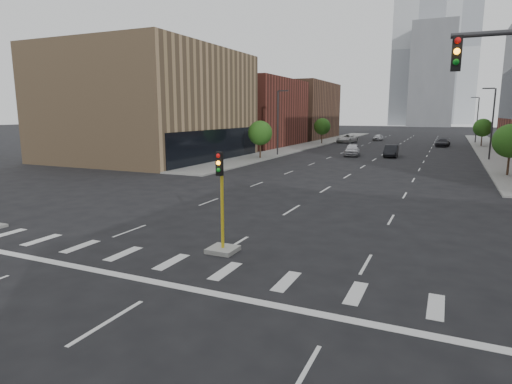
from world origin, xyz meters
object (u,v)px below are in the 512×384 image
Objects in this scene: car_far_left at (347,139)px; car_distant at (378,137)px; median_traffic_signal at (222,231)px; car_near_left at (352,150)px; car_mid_right at (391,151)px; car_deep_right at (443,143)px.

car_far_left is 10.67m from car_distant.
median_traffic_signal reaches higher than car_near_left.
car_mid_right reaches higher than car_deep_right.
car_far_left is at bearing 96.46° from car_near_left.
car_near_left is 5.26m from car_mid_right.
car_mid_right is 1.00× the size of car_deep_right.
car_far_left is 1.49× the size of car_distant.
car_near_left reaches higher than car_far_left.
median_traffic_signal is 45.75m from car_mid_right.
car_far_left is at bearing 176.82° from car_deep_right.
car_near_left is 1.01× the size of car_mid_right.
car_distant is at bearing 143.24° from car_deep_right.
car_deep_right is at bearing 71.76° from car_mid_right.
median_traffic_signal is 1.08× the size of car_distant.
car_far_left is at bearing 98.17° from median_traffic_signal.
car_near_left reaches higher than car_distant.
car_deep_right is (6.21, 22.56, -0.10)m from car_mid_right.
car_mid_right reaches higher than car_distant.
car_far_left is (-6.58, 26.72, -0.00)m from car_near_left.
car_far_left is (-10.29, 71.69, -0.13)m from median_traffic_signal.
median_traffic_signal reaches higher than car_mid_right.
car_near_left reaches higher than car_mid_right.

